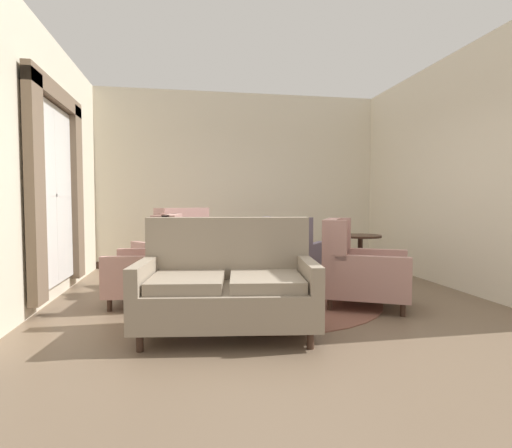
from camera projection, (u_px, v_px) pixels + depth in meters
ground at (276, 306)px, 4.58m from camera, size 8.74×8.74×0.00m
wall_back at (240, 180)px, 7.56m from camera, size 5.46×0.08×3.23m
wall_left at (52, 168)px, 4.96m from camera, size 0.08×4.37×3.23m
wall_right at (438, 173)px, 5.86m from camera, size 0.08×4.37×3.23m
baseboard_back at (241, 262)px, 7.59m from camera, size 5.30×0.03×0.12m
area_rug at (270, 299)px, 4.87m from camera, size 2.64×2.64×0.01m
window_with_curtains at (57, 182)px, 4.86m from camera, size 0.12×1.88×2.46m
coffee_table at (252, 270)px, 4.73m from camera, size 0.86×0.86×0.47m
porcelain_vase at (253, 249)px, 4.78m from camera, size 0.17×0.17×0.37m
settee at (227, 287)px, 3.62m from camera, size 1.67×1.08×1.04m
armchair_back_corner at (174, 254)px, 5.66m from camera, size 1.12×1.14×1.11m
armchair_beside_settee at (359, 270)px, 4.57m from camera, size 1.17×1.10×1.00m
armchair_near_sideboard at (153, 266)px, 4.70m from camera, size 0.87×0.89×1.05m
armchair_near_window at (290, 255)px, 5.87m from camera, size 1.10×1.12×0.98m
side_table at (360, 255)px, 5.63m from camera, size 0.58×0.58×0.73m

